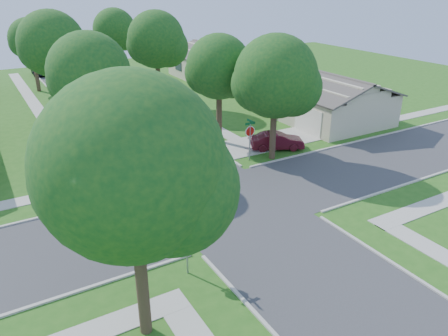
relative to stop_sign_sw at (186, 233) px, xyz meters
name	(u,v)px	position (x,y,z in m)	size (l,w,h in m)	color
ground	(226,203)	(4.70, 4.70, -2.03)	(100.00, 100.00, 0.00)	#255818
road_ns	(226,203)	(4.70, 4.70, -2.03)	(7.00, 100.00, 0.02)	#333335
sidewalk_ne	(154,94)	(10.80, 30.70, -2.01)	(1.20, 40.00, 0.04)	#9E9B91
sidewalk_nw	(38,109)	(-1.40, 30.70, -2.01)	(1.20, 40.00, 0.04)	#9E9B91
driveway	(267,142)	(12.60, 11.80, -2.01)	(8.80, 3.60, 0.05)	#9E9B91
stop_sign_sw	(186,233)	(0.00, 0.00, 0.00)	(1.05, 0.80, 2.98)	gray
stop_sign_ne	(250,133)	(9.40, 9.40, 0.00)	(1.05, 0.80, 2.98)	gray
tree_e_near	(219,70)	(9.45, 13.71, 3.61)	(4.97, 4.80, 8.28)	#38281C
tree_e_mid	(157,42)	(9.46, 25.71, 4.22)	(5.59, 5.40, 9.21)	#38281C
tree_e_far	(115,32)	(9.45, 38.71, 3.95)	(5.17, 5.00, 8.72)	#38281C
tree_w_near	(90,77)	(0.06, 13.71, 4.08)	(5.38, 5.20, 8.97)	#38281C
tree_w_mid	(53,47)	(0.06, 25.71, 4.46)	(5.80, 5.60, 9.56)	#38281C
tree_w_far	(31,41)	(0.05, 38.71, 3.48)	(4.76, 4.60, 8.04)	#38281C
tree_sw_corner	(134,175)	(-2.74, -2.29, 4.23)	(6.21, 6.00, 9.55)	#38281C
tree_ne_corner	(276,80)	(11.06, 8.91, 3.56)	(5.80, 5.60, 8.66)	#38281C
house_ne_near	(314,99)	(20.69, 15.70, -0.51)	(8.42, 13.60, 4.23)	#B4A78E
house_ne_far	(218,67)	(20.69, 33.70, -0.51)	(8.42, 13.60, 4.23)	#B4A78E
car_driveway	(277,141)	(12.40, 10.20, -1.38)	(1.38, 3.95, 1.30)	#53111D
car_curb_east	(127,90)	(7.90, 31.22, -1.36)	(1.59, 3.95, 1.35)	black
car_curb_west	(39,71)	(1.50, 48.05, -1.46)	(1.61, 3.97, 1.15)	black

